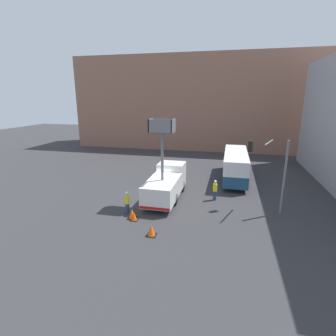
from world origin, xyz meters
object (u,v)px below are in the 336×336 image
(traffic_cone_near_truck, at_px, (151,230))
(traffic_cone_mid_road, at_px, (132,214))
(city_bus, at_px, (235,164))
(traffic_light_pole, at_px, (272,164))
(road_worker_directing, at_px, (215,190))
(utility_truck, at_px, (166,182))
(traffic_cone_far_side, at_px, (134,216))
(road_worker_near_truck, at_px, (127,202))

(traffic_cone_near_truck, xyz_separation_m, traffic_cone_mid_road, (-2.23, 2.17, -0.00))
(city_bus, relative_size, traffic_cone_near_truck, 12.61)
(traffic_light_pole, height_order, road_worker_directing, traffic_light_pole)
(utility_truck, bearing_deg, traffic_light_pole, -4.71)
(traffic_cone_near_truck, xyz_separation_m, traffic_cone_far_side, (-1.98, 1.91, -0.06))
(city_bus, bearing_deg, traffic_cone_near_truck, 178.62)
(traffic_light_pole, bearing_deg, traffic_cone_far_side, -157.39)
(traffic_cone_near_truck, distance_m, traffic_cone_mid_road, 3.11)
(utility_truck, height_order, road_worker_directing, utility_truck)
(utility_truck, height_order, traffic_light_pole, utility_truck)
(utility_truck, xyz_separation_m, road_worker_directing, (4.44, 0.63, -0.60))
(road_worker_directing, bearing_deg, traffic_cone_near_truck, 177.43)
(traffic_cone_near_truck, bearing_deg, traffic_cone_mid_road, 135.79)
(traffic_cone_mid_road, bearing_deg, traffic_light_pole, 20.90)
(traffic_cone_near_truck, bearing_deg, traffic_light_pole, 36.82)
(city_bus, xyz_separation_m, road_worker_near_truck, (-8.56, -11.64, -0.90))
(city_bus, xyz_separation_m, traffic_light_pole, (2.61, -8.43, 2.18))
(utility_truck, relative_size, traffic_cone_mid_road, 9.41)
(road_worker_directing, distance_m, traffic_cone_near_truck, 8.44)
(utility_truck, bearing_deg, traffic_cone_far_side, -104.83)
(traffic_light_pole, relative_size, traffic_cone_mid_road, 7.59)
(traffic_light_pole, distance_m, traffic_cone_near_truck, 10.91)
(utility_truck, xyz_separation_m, traffic_cone_mid_road, (-1.57, -4.73, -1.19))
(traffic_light_pole, xyz_separation_m, traffic_cone_near_truck, (-8.23, -6.16, -3.66))
(city_bus, xyz_separation_m, traffic_cone_mid_road, (-7.86, -12.43, -1.48))
(road_worker_near_truck, height_order, traffic_cone_far_side, road_worker_near_truck)
(city_bus, height_order, traffic_cone_near_truck, city_bus)
(city_bus, bearing_deg, traffic_cone_mid_road, 167.40)
(road_worker_near_truck, distance_m, traffic_cone_mid_road, 1.20)
(traffic_cone_mid_road, bearing_deg, road_worker_near_truck, 131.82)
(road_worker_near_truck, bearing_deg, utility_truck, -42.63)
(traffic_cone_near_truck, bearing_deg, road_worker_directing, 63.27)
(traffic_light_pole, bearing_deg, utility_truck, 175.29)
(city_bus, distance_m, road_worker_directing, 7.36)
(utility_truck, bearing_deg, traffic_cone_near_truck, -84.56)
(city_bus, relative_size, traffic_cone_mid_road, 12.68)
(utility_truck, relative_size, traffic_cone_near_truck, 9.35)
(utility_truck, xyz_separation_m, city_bus, (6.28, 7.70, 0.29))
(traffic_cone_far_side, bearing_deg, utility_truck, 75.17)
(road_worker_directing, xyz_separation_m, traffic_cone_far_side, (-5.76, -5.61, -0.64))
(traffic_light_pole, distance_m, road_worker_directing, 5.57)
(utility_truck, xyz_separation_m, traffic_light_pole, (8.89, -0.73, 2.47))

